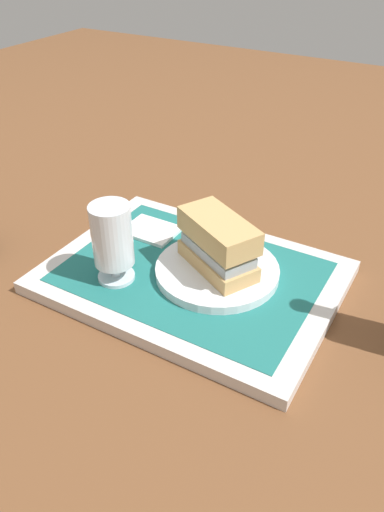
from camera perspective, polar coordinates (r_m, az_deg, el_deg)
ground_plane at (r=0.79m, az=0.00°, el=-2.99°), size 3.00×3.00×0.00m
tray at (r=0.78m, az=0.00°, el=-2.41°), size 0.44×0.32×0.02m
placemat at (r=0.77m, az=0.00°, el=-1.78°), size 0.38×0.27×0.00m
plate at (r=0.76m, az=2.90°, el=-1.67°), size 0.19×0.19×0.01m
sandwich at (r=0.74m, az=2.87°, el=1.59°), size 0.14×0.12×0.08m
beer_glass at (r=0.73m, az=-9.11°, el=1.95°), size 0.06×0.06×0.12m
napkin_folded at (r=0.87m, az=-4.69°, el=2.96°), size 0.09×0.07×0.01m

